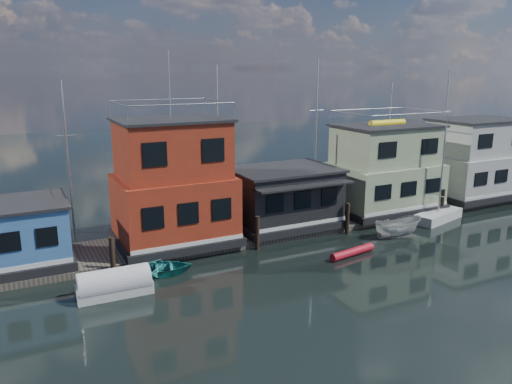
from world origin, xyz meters
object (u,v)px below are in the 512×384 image
houseboat_dark (284,197)px  houseboat_white (475,160)px  red_kayak (352,252)px  dinghy_teal (161,268)px  day_sailer (438,215)px  houseboat_blue (9,236)px  tarp_runabout (114,285)px  houseboat_green (384,170)px  houseboat_red (173,185)px  motorboat (398,227)px

houseboat_dark → houseboat_white: size_ratio=0.88×
houseboat_white → red_kayak: (-17.79, -6.45, -3.29)m
dinghy_teal → houseboat_dark: bearing=-56.4°
houseboat_dark → day_sailer: (11.53, -3.37, -1.99)m
red_kayak → houseboat_blue: bearing=151.4°
red_kayak → houseboat_white: bearing=10.3°
houseboat_white → tarp_runabout: 32.55m
houseboat_green → houseboat_blue: bearing=-180.0°
tarp_runabout → dinghy_teal: bearing=29.2°
houseboat_red → tarp_runabout: size_ratio=3.16×
houseboat_dark → houseboat_white: bearing=0.1°
dinghy_teal → red_kayak: dinghy_teal is taller
dinghy_teal → motorboat: bearing=-81.0°
houseboat_white → houseboat_red: bearing=-180.0°
houseboat_dark → red_kayak: bearing=-79.3°
houseboat_dark → motorboat: houseboat_dark is taller
houseboat_white → dinghy_teal: bearing=-172.3°
day_sailer → houseboat_blue: bearing=158.1°
houseboat_red → tarp_runabout: houseboat_red is taller
motorboat → tarp_runabout: bearing=100.6°
houseboat_dark → houseboat_white: (19.00, 0.02, 1.12)m
houseboat_white → day_sailer: bearing=-155.6°
houseboat_red → houseboat_white: size_ratio=1.41×
red_kayak → tarp_runabout: bearing=166.4°
houseboat_green → houseboat_dark: bearing=-179.9°
houseboat_green → red_kayak: (-7.79, -6.45, -3.30)m
tarp_runabout → red_kayak: bearing=-2.8°
houseboat_white → tarp_runabout: (-31.95, -5.45, -2.97)m
houseboat_white → houseboat_green: bearing=180.0°
houseboat_white → day_sailer: 8.78m
motorboat → day_sailer: size_ratio=0.49×
houseboat_white → day_sailer: day_sailer is taller
dinghy_teal → red_kayak: (11.34, -2.49, -0.12)m
houseboat_red → motorboat: bearing=-19.1°
tarp_runabout → houseboat_dark: bearing=24.0°
houseboat_blue → tarp_runabout: size_ratio=1.71×
tarp_runabout → dinghy_teal: 3.20m
houseboat_green → houseboat_white: houseboat_green is taller
houseboat_green → day_sailer: 5.26m
houseboat_red → houseboat_white: 27.01m
motorboat → dinghy_teal: (-16.30, 0.96, -0.31)m
dinghy_teal → houseboat_green: bearing=-65.9°
houseboat_red → houseboat_dark: 8.18m
tarp_runabout → red_kayak: 14.20m
motorboat → dinghy_teal: bearing=95.6°
houseboat_dark → red_kayak: (1.21, -6.43, -2.17)m
houseboat_red → dinghy_teal: (-2.13, -3.95, -3.73)m
tarp_runabout → houseboat_red: bearing=49.0°
houseboat_blue → houseboat_green: bearing=0.0°
day_sailer → red_kayak: (-10.31, -3.05, -0.18)m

